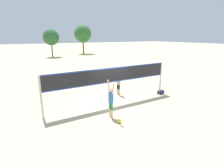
{
  "coord_description": "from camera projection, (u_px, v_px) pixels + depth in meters",
  "views": [
    {
      "loc": [
        -5.62,
        -9.52,
        4.39
      ],
      "look_at": [
        0.0,
        0.0,
        1.33
      ],
      "focal_mm": 28.0,
      "sensor_mm": 36.0,
      "label": 1
    }
  ],
  "objects": [
    {
      "name": "tree_right_cluster",
      "position": [
        83.0,
        34.0,
        43.27
      ],
      "size": [
        4.18,
        4.18,
        6.97
      ],
      "color": "#4C3823",
      "rests_on": "ground_plane"
    },
    {
      "name": "player_blocker",
      "position": [
        118.0,
        81.0,
        13.21
      ],
      "size": [
        0.28,
        0.69,
        2.02
      ],
      "rotation": [
        0.0,
        0.0,
        -1.57
      ],
      "color": "tan",
      "rests_on": "ground_plane"
    },
    {
      "name": "volleyball_net",
      "position": [
        112.0,
        78.0,
        11.36
      ],
      "size": [
        8.96,
        0.12,
        2.42
      ],
      "color": "beige",
      "rests_on": "ground_plane"
    },
    {
      "name": "gear_bag",
      "position": [
        161.0,
        92.0,
        13.62
      ],
      "size": [
        0.46,
        0.3,
        0.28
      ],
      "color": "navy",
      "rests_on": "ground_plane"
    },
    {
      "name": "tree_left_cluster",
      "position": [
        51.0,
        37.0,
        36.96
      ],
      "size": [
        3.34,
        3.34,
        5.75
      ],
      "color": "#4C3823",
      "rests_on": "ground_plane"
    },
    {
      "name": "volleyball",
      "position": [
        119.0,
        121.0,
        9.09
      ],
      "size": [
        0.22,
        0.22,
        0.22
      ],
      "color": "yellow",
      "rests_on": "ground_plane"
    },
    {
      "name": "ground_plane",
      "position": [
        112.0,
        103.0,
        11.83
      ],
      "size": [
        200.0,
        200.0,
        0.0
      ],
      "primitive_type": "plane",
      "color": "beige"
    },
    {
      "name": "player_spiker",
      "position": [
        111.0,
        99.0,
        9.48
      ],
      "size": [
        0.28,
        0.7,
        2.09
      ],
      "rotation": [
        0.0,
        0.0,
        1.57
      ],
      "color": "beige",
      "rests_on": "ground_plane"
    }
  ]
}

